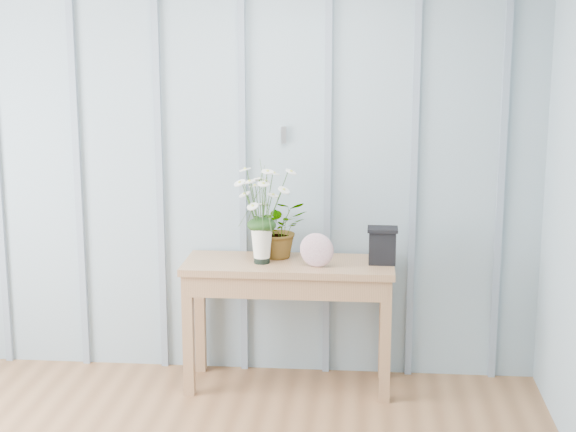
# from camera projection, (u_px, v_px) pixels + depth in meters

# --- Properties ---
(room_shell) EXTENTS (4.00, 4.50, 2.50)m
(room_shell) POSITION_uv_depth(u_px,v_px,m) (140.00, 45.00, 3.77)
(room_shell) COLOR #93A9B5
(room_shell) RESTS_ON ground
(sideboard) EXTENTS (1.20, 0.45, 0.75)m
(sideboard) POSITION_uv_depth(u_px,v_px,m) (289.00, 281.00, 5.06)
(sideboard) COLOR #996E49
(sideboard) RESTS_ON ground
(daisy_vase) EXTENTS (0.40, 0.31, 0.57)m
(daisy_vase) POSITION_uv_depth(u_px,v_px,m) (262.00, 201.00, 4.94)
(daisy_vase) COLOR black
(daisy_vase) RESTS_ON sideboard
(spider_plant) EXTENTS (0.36, 0.33, 0.34)m
(spider_plant) POSITION_uv_depth(u_px,v_px,m) (280.00, 228.00, 5.11)
(spider_plant) COLOR #143411
(spider_plant) RESTS_ON sideboard
(felt_disc_vessel) EXTENTS (0.20, 0.09, 0.19)m
(felt_disc_vessel) POSITION_uv_depth(u_px,v_px,m) (317.00, 250.00, 4.91)
(felt_disc_vessel) COLOR #8F4F6E
(felt_disc_vessel) RESTS_ON sideboard
(carved_box) EXTENTS (0.17, 0.13, 0.21)m
(carved_box) POSITION_uv_depth(u_px,v_px,m) (382.00, 245.00, 4.98)
(carved_box) COLOR black
(carved_box) RESTS_ON sideboard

